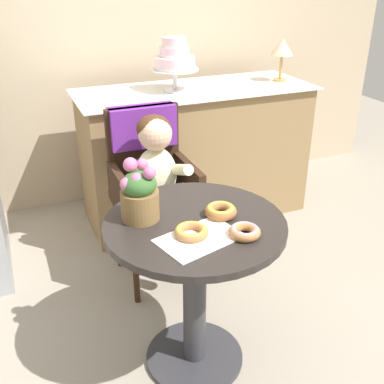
% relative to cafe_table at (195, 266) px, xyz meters
% --- Properties ---
extents(ground_plane, '(8.00, 8.00, 0.00)m').
position_rel_cafe_table_xyz_m(ground_plane, '(0.00, 0.00, -0.51)').
color(ground_plane, gray).
extents(back_wall, '(4.80, 0.10, 2.70)m').
position_rel_cafe_table_xyz_m(back_wall, '(0.00, 1.85, 0.84)').
color(back_wall, '#C1AD8E').
rests_on(back_wall, ground).
extents(cafe_table, '(0.72, 0.72, 0.72)m').
position_rel_cafe_table_xyz_m(cafe_table, '(0.00, 0.00, 0.00)').
color(cafe_table, '#282321').
rests_on(cafe_table, ground).
extents(wicker_chair, '(0.42, 0.45, 0.95)m').
position_rel_cafe_table_xyz_m(wicker_chair, '(0.05, 0.76, 0.13)').
color(wicker_chair, '#332114').
rests_on(wicker_chair, ground).
extents(seated_child, '(0.27, 0.32, 0.73)m').
position_rel_cafe_table_xyz_m(seated_child, '(0.05, 0.60, 0.17)').
color(seated_child, beige).
rests_on(seated_child, ground).
extents(paper_napkin, '(0.34, 0.27, 0.00)m').
position_rel_cafe_table_xyz_m(paper_napkin, '(-0.03, -0.12, 0.21)').
color(paper_napkin, white).
rests_on(paper_napkin, cafe_table).
extents(donut_front, '(0.13, 0.13, 0.04)m').
position_rel_cafe_table_xyz_m(donut_front, '(-0.05, -0.10, 0.23)').
color(donut_front, '#AD7542').
rests_on(donut_front, cafe_table).
extents(donut_mid, '(0.12, 0.12, 0.04)m').
position_rel_cafe_table_xyz_m(donut_mid, '(0.13, -0.17, 0.23)').
color(donut_mid, '#AD7542').
rests_on(donut_mid, cafe_table).
extents(donut_side, '(0.13, 0.13, 0.04)m').
position_rel_cafe_table_xyz_m(donut_side, '(0.11, -0.00, 0.24)').
color(donut_side, '#936033').
rests_on(donut_side, cafe_table).
extents(flower_vase, '(0.15, 0.15, 0.25)m').
position_rel_cafe_table_xyz_m(flower_vase, '(-0.19, 0.10, 0.32)').
color(flower_vase, brown).
rests_on(flower_vase, cafe_table).
extents(display_counter, '(1.56, 0.62, 0.90)m').
position_rel_cafe_table_xyz_m(display_counter, '(0.55, 1.30, -0.05)').
color(display_counter, '#93754C').
rests_on(display_counter, ground).
extents(tiered_cake_stand, '(0.30, 0.30, 0.33)m').
position_rel_cafe_table_xyz_m(tiered_cake_stand, '(0.41, 1.30, 0.59)').
color(tiered_cake_stand, silver).
rests_on(tiered_cake_stand, display_counter).
extents(table_lamp, '(0.15, 0.15, 0.28)m').
position_rel_cafe_table_xyz_m(table_lamp, '(1.17, 1.28, 0.61)').
color(table_lamp, '#B28C47').
rests_on(table_lamp, display_counter).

